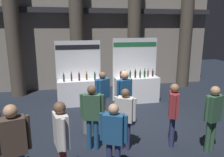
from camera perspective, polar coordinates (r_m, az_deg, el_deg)
ground_plane at (r=7.30m, az=4.15°, el=-11.46°), size 24.00×24.00×0.00m
hall_colonnade at (r=10.94m, az=-2.06°, el=14.68°), size 11.07×1.22×6.86m
exhibitor_booth_0 at (r=8.86m, az=-8.36°, el=-2.76°), size 1.78×0.66×2.52m
exhibitor_booth_1 at (r=9.15m, az=6.31°, el=-2.05°), size 1.87×0.66×2.60m
trash_bin at (r=6.65m, az=-6.09°, el=-11.36°), size 0.34×0.34×0.58m
visitor_0 at (r=5.93m, az=24.61°, el=-8.22°), size 0.51×0.33×1.69m
visitor_1 at (r=5.50m, az=-5.13°, el=-8.64°), size 0.58×0.32×1.69m
visitor_2 at (r=4.56m, az=0.39°, el=-14.30°), size 0.53×0.37×1.60m
visitor_3 at (r=4.38m, az=-24.03°, el=-14.83°), size 0.57×0.35×1.78m
visitor_4 at (r=4.42m, az=-12.98°, el=-14.33°), size 0.32×0.57×1.72m
visitor_5 at (r=7.11m, az=-2.47°, el=-3.46°), size 0.51×0.48×1.66m
visitor_6 at (r=6.41m, az=3.24°, el=-4.58°), size 0.49×0.32×1.83m
visitor_8 at (r=5.51m, az=3.38°, el=-9.18°), size 0.50×0.40×1.60m
visitor_9 at (r=5.88m, az=15.55°, el=-7.78°), size 0.35×0.51×1.67m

